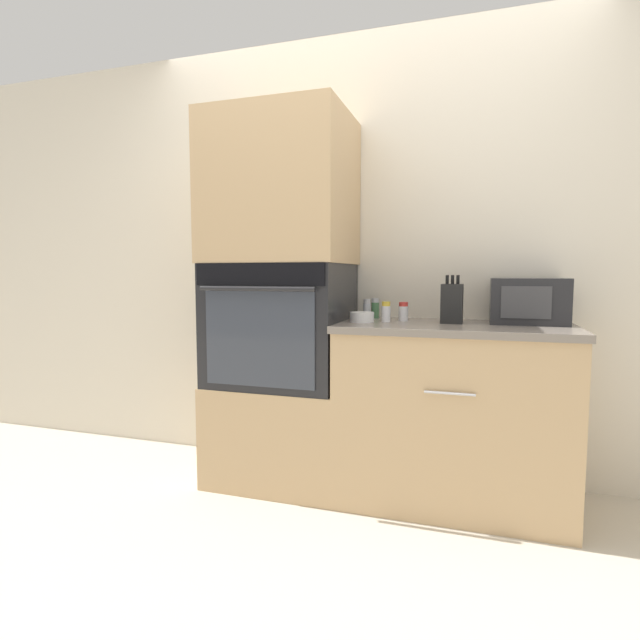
# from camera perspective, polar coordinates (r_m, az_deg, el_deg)

# --- Properties ---
(ground_plane) EXTENTS (12.00, 12.00, 0.00)m
(ground_plane) POSITION_cam_1_polar(r_m,az_deg,el_deg) (2.59, 1.13, -20.93)
(ground_plane) COLOR beige
(wall_back) EXTENTS (8.00, 0.05, 2.50)m
(wall_back) POSITION_cam_1_polar(r_m,az_deg,el_deg) (2.94, 4.74, 7.27)
(wall_back) COLOR beige
(wall_back) RESTS_ON ground_plane
(oven_cabinet_base) EXTENTS (0.74, 0.60, 0.55)m
(oven_cabinet_base) POSITION_cam_1_polar(r_m,az_deg,el_deg) (2.87, -4.30, -12.44)
(oven_cabinet_base) COLOR tan
(oven_cabinet_base) RESTS_ON ground_plane
(wall_oven) EXTENTS (0.71, 0.64, 0.65)m
(wall_oven) POSITION_cam_1_polar(r_m,az_deg,el_deg) (2.75, -4.41, -0.42)
(wall_oven) COLOR black
(wall_oven) RESTS_ON oven_cabinet_base
(oven_cabinet_upper) EXTENTS (0.74, 0.60, 0.78)m
(oven_cabinet_upper) POSITION_cam_1_polar(r_m,az_deg,el_deg) (2.77, -4.49, 14.52)
(oven_cabinet_upper) COLOR tan
(oven_cabinet_upper) RESTS_ON wall_oven
(counter_unit) EXTENTS (1.12, 0.63, 0.90)m
(counter_unit) POSITION_cam_1_polar(r_m,az_deg,el_deg) (2.63, 14.92, -10.23)
(counter_unit) COLOR tan
(counter_unit) RESTS_ON ground_plane
(microwave) EXTENTS (0.36, 0.29, 0.22)m
(microwave) POSITION_cam_1_polar(r_m,az_deg,el_deg) (2.68, 22.69, 2.02)
(microwave) COLOR #232326
(microwave) RESTS_ON counter_unit
(knife_block) EXTENTS (0.10, 0.13, 0.24)m
(knife_block) POSITION_cam_1_polar(r_m,az_deg,el_deg) (2.59, 14.85, 1.87)
(knife_block) COLOR black
(knife_block) RESTS_ON counter_unit
(bowl) EXTENTS (0.12, 0.12, 0.05)m
(bowl) POSITION_cam_1_polar(r_m,az_deg,el_deg) (2.56, 4.81, 0.34)
(bowl) COLOR white
(bowl) RESTS_ON counter_unit
(condiment_jar_near) EXTENTS (0.05, 0.05, 0.10)m
(condiment_jar_near) POSITION_cam_1_polar(r_m,az_deg,el_deg) (2.66, 9.51, 0.94)
(condiment_jar_near) COLOR silver
(condiment_jar_near) RESTS_ON counter_unit
(condiment_jar_mid) EXTENTS (0.04, 0.04, 0.11)m
(condiment_jar_mid) POSITION_cam_1_polar(r_m,az_deg,el_deg) (2.80, 6.33, 1.33)
(condiment_jar_mid) COLOR #427047
(condiment_jar_mid) RESTS_ON counter_unit
(condiment_jar_far) EXTENTS (0.04, 0.04, 0.11)m
(condiment_jar_far) POSITION_cam_1_polar(r_m,az_deg,el_deg) (2.77, 5.38, 1.25)
(condiment_jar_far) COLOR silver
(condiment_jar_far) RESTS_ON counter_unit
(condiment_jar_back) EXTENTS (0.05, 0.05, 0.10)m
(condiment_jar_back) POSITION_cam_1_polar(r_m,az_deg,el_deg) (2.58, 7.55, 0.92)
(condiment_jar_back) COLOR silver
(condiment_jar_back) RESTS_ON counter_unit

